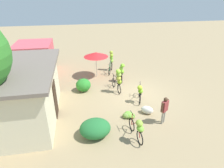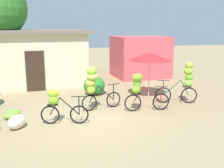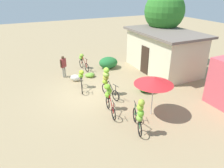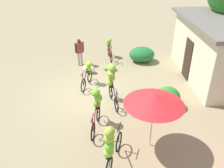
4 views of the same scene
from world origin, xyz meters
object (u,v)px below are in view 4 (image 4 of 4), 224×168
(person_vendor, at_px, (80,50))
(bicycle_near_pile, at_px, (88,72))
(building_low, at_px, (222,49))
(bicycle_rightmost, at_px, (111,146))
(bicycle_center_loaded, at_px, (112,80))
(banana_pile_on_ground, at_px, (110,68))
(produce_sack, at_px, (89,69))
(market_umbrella, at_px, (154,99))
(bicycle_by_shop, at_px, (96,106))
(bicycle_leftmost, at_px, (109,47))

(person_vendor, bearing_deg, bicycle_near_pile, 13.23)
(person_vendor, bearing_deg, building_low, 76.09)
(bicycle_near_pile, height_order, bicycle_rightmost, bicycle_rightmost)
(bicycle_center_loaded, relative_size, banana_pile_on_ground, 1.99)
(banana_pile_on_ground, relative_size, produce_sack, 1.22)
(bicycle_center_loaded, distance_m, banana_pile_on_ground, 3.12)
(building_low, bearing_deg, person_vendor, -103.91)
(market_umbrella, relative_size, bicycle_rightmost, 1.16)
(produce_sack, bearing_deg, banana_pile_on_ground, 100.29)
(building_low, relative_size, bicycle_by_shop, 3.39)
(building_low, xyz_separation_m, produce_sack, (-0.78, -6.63, -1.28))
(bicycle_leftmost, height_order, produce_sack, bicycle_leftmost)
(building_low, distance_m, banana_pile_on_ground, 5.75)
(bicycle_rightmost, bearing_deg, market_umbrella, 125.99)
(bicycle_near_pile, bearing_deg, bicycle_center_loaded, 36.11)
(bicycle_near_pile, bearing_deg, bicycle_rightmost, 9.37)
(produce_sack, distance_m, person_vendor, 1.33)
(bicycle_center_loaded, bearing_deg, person_vendor, -156.85)
(market_umbrella, relative_size, banana_pile_on_ground, 2.38)
(bicycle_center_loaded, xyz_separation_m, produce_sack, (-2.79, -1.10, -0.80))
(bicycle_leftmost, bearing_deg, bicycle_rightmost, -1.86)
(person_vendor, bearing_deg, banana_pile_on_ground, 64.40)
(bicycle_leftmost, distance_m, bicycle_near_pile, 3.49)
(banana_pile_on_ground, xyz_separation_m, person_vendor, (-0.79, -1.64, 0.79))
(bicycle_rightmost, height_order, person_vendor, bicycle_rightmost)
(bicycle_leftmost, distance_m, person_vendor, 1.98)
(bicycle_by_shop, distance_m, produce_sack, 4.51)
(market_umbrella, bearing_deg, bicycle_rightmost, -54.01)
(market_umbrella, xyz_separation_m, bicycle_near_pile, (-4.31, -2.24, -1.16))
(bicycle_center_loaded, height_order, produce_sack, bicycle_center_loaded)
(bicycle_near_pile, bearing_deg, market_umbrella, 27.38)
(bicycle_by_shop, bearing_deg, bicycle_rightmost, 11.04)
(bicycle_near_pile, relative_size, bicycle_rightmost, 0.88)
(bicycle_near_pile, xyz_separation_m, produce_sack, (-1.32, -0.03, -0.47))
(market_umbrella, relative_size, bicycle_near_pile, 1.32)
(building_low, distance_m, bicycle_by_shop, 7.19)
(market_umbrella, relative_size, bicycle_center_loaded, 1.19)
(bicycle_rightmost, bearing_deg, bicycle_near_pile, -170.63)
(bicycle_center_loaded, distance_m, bicycle_rightmost, 3.83)
(building_low, relative_size, bicycle_center_loaded, 3.48)
(building_low, distance_m, bicycle_rightmost, 8.20)
(bicycle_leftmost, height_order, person_vendor, person_vendor)
(bicycle_leftmost, relative_size, bicycle_near_pile, 1.07)
(bicycle_rightmost, xyz_separation_m, banana_pile_on_ground, (-6.83, 0.22, -0.83))
(market_umbrella, height_order, bicycle_near_pile, market_umbrella)
(banana_pile_on_ground, distance_m, produce_sack, 1.15)
(produce_sack, relative_size, person_vendor, 0.45)
(produce_sack, bearing_deg, bicycle_by_shop, 6.12)
(building_low, bearing_deg, banana_pile_on_ground, -100.13)
(building_low, xyz_separation_m, bicycle_leftmost, (-2.76, -5.45, -0.80))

